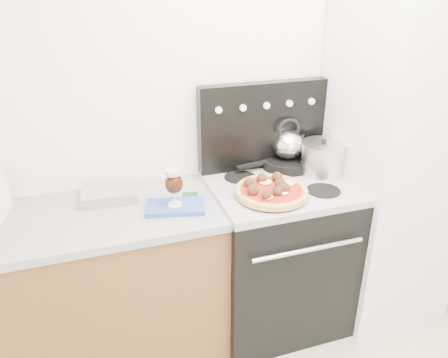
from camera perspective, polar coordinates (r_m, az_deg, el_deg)
name	(u,v)px	position (r m, az deg, el deg)	size (l,w,h in m)	color
room_shell	(376,207)	(1.56, 19.23, -3.48)	(3.52, 3.01, 2.52)	#B6B19C
base_cabinet	(83,294)	(2.49, -17.99, -14.15)	(1.45, 0.60, 0.86)	brown
countertop	(70,221)	(2.25, -19.51, -5.17)	(1.48, 0.63, 0.04)	#9999A4
stove_body	(276,257)	(2.65, 6.80, -10.04)	(0.76, 0.65, 0.88)	black
cooktop	(280,187)	(2.42, 7.35, -1.08)	(0.76, 0.65, 0.04)	#ADADB2
backguard	(262,125)	(2.55, 5.04, 6.98)	(0.76, 0.08, 0.50)	black
fridge	(391,165)	(2.74, 21.01, 1.75)	(0.64, 0.68, 1.90)	silver
foil_sheet	(110,194)	(2.34, -14.68, -1.88)	(0.28, 0.21, 0.06)	silver
oven_mitt	(175,207)	(2.19, -6.40, -3.65)	(0.29, 0.17, 0.02)	#3054A5
beer_glass	(174,187)	(2.14, -6.53, -1.10)	(0.09, 0.09, 0.19)	black
pizza_pan	(271,195)	(2.27, 6.18, -2.13)	(0.35, 0.35, 0.01)	black
pizza	(271,190)	(2.25, 6.22, -1.41)	(0.37, 0.37, 0.05)	#EFCE60
skillet	(287,163)	(2.62, 8.21, 2.13)	(0.30, 0.30, 0.05)	black
tea_kettle	(288,142)	(2.57, 8.38, 4.78)	(0.19, 0.19, 0.21)	silver
stock_pot	(322,159)	(2.55, 12.72, 2.56)	(0.24, 0.24, 0.18)	silver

